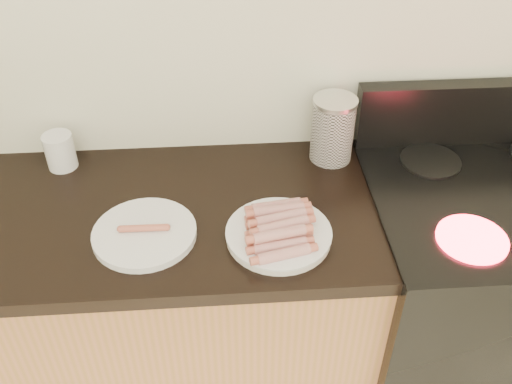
{
  "coord_description": "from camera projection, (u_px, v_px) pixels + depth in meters",
  "views": [
    {
      "loc": [
        -0.01,
        0.49,
        1.92
      ],
      "look_at": [
        0.07,
        1.62,
        1.01
      ],
      "focal_mm": 40.0,
      "sensor_mm": 36.0,
      "label": 1
    }
  ],
  "objects": [
    {
      "name": "hotdog_pile",
      "position": [
        279.0,
        226.0,
        1.45
      ],
      "size": [
        0.13,
        0.23,
        0.05
      ],
      "rotation": [
        0.0,
        0.0,
        0.18
      ],
      "color": "maroon",
      "rests_on": "main_plate"
    },
    {
      "name": "cabinet_base",
      "position": [
        15.0,
        330.0,
        1.82
      ],
      "size": [
        2.2,
        0.59,
        0.86
      ],
      "primitive_type": "cube",
      "color": "#9C603E",
      "rests_on": "floor"
    },
    {
      "name": "stove_panel",
      "position": [
        479.0,
        112.0,
        1.75
      ],
      "size": [
        0.76,
        0.06,
        0.2
      ],
      "primitive_type": "cube",
      "color": "black",
      "rests_on": "stove"
    },
    {
      "name": "stove",
      "position": [
        470.0,
        302.0,
        1.88
      ],
      "size": [
        0.76,
        0.65,
        0.91
      ],
      "color": "black",
      "rests_on": "floor"
    },
    {
      "name": "burner_near_left",
      "position": [
        472.0,
        239.0,
        1.45
      ],
      "size": [
        0.18,
        0.18,
        0.01
      ],
      "primitive_type": "cylinder",
      "color": "#FF1E2D",
      "rests_on": "stove"
    },
    {
      "name": "main_plate",
      "position": [
        279.0,
        235.0,
        1.47
      ],
      "size": [
        0.35,
        0.35,
        0.02
      ],
      "primitive_type": "cylinder",
      "rotation": [
        0.0,
        0.0,
        -0.37
      ],
      "color": "white",
      "rests_on": "counter_slab"
    },
    {
      "name": "burner_far_left",
      "position": [
        431.0,
        161.0,
        1.71
      ],
      "size": [
        0.18,
        0.18,
        0.01
      ],
      "primitive_type": "cylinder",
      "color": "black",
      "rests_on": "stove"
    },
    {
      "name": "plain_sausages",
      "position": [
        144.0,
        228.0,
        1.46
      ],
      "size": [
        0.12,
        0.02,
        0.02
      ],
      "rotation": [
        0.0,
        0.0,
        -0.01
      ],
      "color": "#D07A48",
      "rests_on": "side_plate"
    },
    {
      "name": "wall_back",
      "position": [
        221.0,
        23.0,
        1.56
      ],
      "size": [
        4.0,
        0.04,
        2.6
      ],
      "primitive_type": "cube",
      "color": "silver",
      "rests_on": "ground"
    },
    {
      "name": "canister",
      "position": [
        333.0,
        129.0,
        1.69
      ],
      "size": [
        0.13,
        0.13,
        0.2
      ],
      "rotation": [
        0.0,
        0.0,
        0.17
      ],
      "color": "white",
      "rests_on": "counter_slab"
    },
    {
      "name": "mug",
      "position": [
        60.0,
        151.0,
        1.68
      ],
      "size": [
        0.11,
        0.11,
        0.11
      ],
      "primitive_type": "cylinder",
      "rotation": [
        0.0,
        0.0,
        0.26
      ],
      "color": "silver",
      "rests_on": "counter_slab"
    },
    {
      "name": "side_plate",
      "position": [
        145.0,
        233.0,
        1.47
      ],
      "size": [
        0.34,
        0.34,
        0.02
      ],
      "primitive_type": "cylinder",
      "rotation": [
        0.0,
        0.0,
        -0.34
      ],
      "color": "white",
      "rests_on": "counter_slab"
    }
  ]
}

